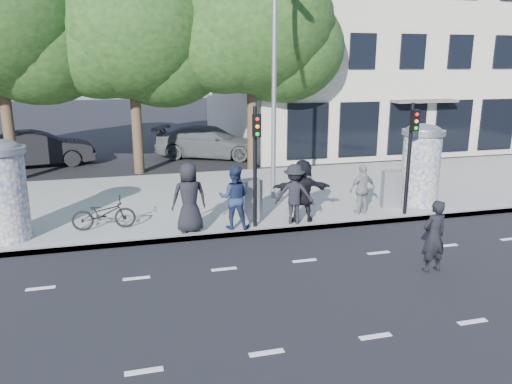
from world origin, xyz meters
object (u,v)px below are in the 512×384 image
object	(u,v)px
traffic_pole_near	(256,155)
car_right	(210,142)
man_road	(434,236)
car_mid	(38,149)
ad_column_right	(421,163)
ped_c	(234,198)
ad_column_left	(2,188)
bicycle	(104,214)
ped_a	(189,197)
traffic_pole_far	(411,147)
ped_e	(362,189)
cabinet_right	(391,189)
ped_f	(302,190)
street_lamp	(275,59)
ped_d	(295,194)
cabinet_left	(251,199)

from	to	relation	value
traffic_pole_near	car_right	xyz separation A→B (m)	(0.71, 11.72, -1.43)
man_road	car_mid	world-z (taller)	man_road
ad_column_right	ped_c	bearing A→B (deg)	-172.43
ad_column_left	car_right	size ratio (longest dim) A/B	0.48
ad_column_left	car_right	xyz separation A→B (m)	(7.31, 11.01, -0.74)
ad_column_right	bicycle	distance (m)	10.00
ad_column_right	car_mid	world-z (taller)	ad_column_right
traffic_pole_near	ped_a	xyz separation A→B (m)	(-1.85, 0.09, -1.11)
car_mid	car_right	size ratio (longest dim) A/B	0.91
traffic_pole_far	man_road	xyz separation A→B (m)	(-1.56, -3.71, -1.38)
ped_e	cabinet_right	size ratio (longest dim) A/B	1.28
ped_c	car_right	size ratio (longest dim) A/B	0.32
cabinet_right	traffic_pole_near	bearing A→B (deg)	-156.59
ped_c	ped_f	xyz separation A→B (m)	(2.07, 0.14, 0.04)
ad_column_left	street_lamp	distance (m)	8.90
man_road	car_right	distance (m)	15.63
ad_column_right	ped_d	world-z (taller)	ad_column_right
traffic_pole_near	ped_e	size ratio (longest dim) A/B	2.20
street_lamp	car_mid	distance (m)	13.00
traffic_pole_near	car_right	size ratio (longest dim) A/B	0.62
ped_d	ped_f	size ratio (longest dim) A/B	0.94
street_lamp	bicycle	size ratio (longest dim) A/B	4.63
ped_e	car_right	bearing A→B (deg)	-85.60
man_road	ped_f	bearing A→B (deg)	-72.48
ped_d	street_lamp	bearing A→B (deg)	-72.19
bicycle	cabinet_right	xyz separation A→B (m)	(8.87, -0.13, 0.15)
ad_column_left	traffic_pole_far	xyz separation A→B (m)	(11.40, -0.71, 0.69)
traffic_pole_near	cabinet_left	bearing A→B (deg)	85.77
street_lamp	car_right	xyz separation A→B (m)	(-0.69, 8.88, -4.00)
ad_column_right	ped_c	world-z (taller)	ad_column_right
ad_column_right	car_right	xyz separation A→B (m)	(-5.09, 10.81, -0.74)
cabinet_left	cabinet_right	size ratio (longest dim) A/B	1.00
traffic_pole_near	ped_f	xyz separation A→B (m)	(1.47, 0.19, -1.15)
traffic_pole_near	car_right	bearing A→B (deg)	86.52
ped_f	cabinet_right	bearing A→B (deg)	-159.99
street_lamp	ped_e	world-z (taller)	street_lamp
ped_a	ped_c	bearing A→B (deg)	174.31
traffic_pole_far	car_right	distance (m)	12.49
ped_c	street_lamp	bearing A→B (deg)	-109.00
ped_d	car_right	distance (m)	11.67
street_lamp	traffic_pole_far	bearing A→B (deg)	-39.88
ped_f	traffic_pole_near	bearing A→B (deg)	17.22
traffic_pole_near	cabinet_left	world-z (taller)	traffic_pole_near
cabinet_left	cabinet_right	distance (m)	4.66
ped_d	ad_column_left	bearing A→B (deg)	17.62
ped_e	cabinet_right	bearing A→B (deg)	-172.89
traffic_pole_near	ped_c	size ratio (longest dim) A/B	1.91
traffic_pole_near	cabinet_left	size ratio (longest dim) A/B	2.81
ped_e	car_right	size ratio (longest dim) A/B	0.28
traffic_pole_near	ped_c	distance (m)	1.33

